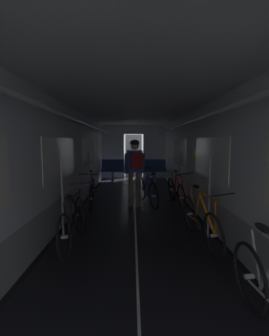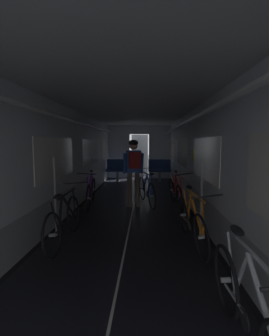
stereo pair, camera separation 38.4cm
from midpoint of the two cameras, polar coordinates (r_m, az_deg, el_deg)
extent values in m
plane|color=black|center=(2.48, -1.13, -35.59)|extent=(60.00, 60.00, 0.00)
cube|color=black|center=(5.57, -13.59, -11.19)|extent=(0.08, 11.50, 0.01)
cube|color=black|center=(5.50, 16.50, -11.49)|extent=(0.08, 11.50, 0.01)
cube|color=beige|center=(5.36, 1.35, -11.74)|extent=(0.03, 11.27, 0.00)
cube|color=#9EA0A5|center=(5.52, -14.68, -8.19)|extent=(0.12, 11.50, 0.60)
cube|color=silver|center=(5.35, -15.04, 4.62)|extent=(0.12, 11.50, 1.85)
cube|color=white|center=(4.80, -16.35, 2.33)|extent=(0.02, 1.90, 0.80)
cube|color=white|center=(7.57, -9.18, 3.82)|extent=(0.02, 1.90, 0.80)
cube|color=white|center=(10.39, -5.87, 4.49)|extent=(0.02, 1.90, 0.80)
cube|color=yellow|center=(4.96, -15.67, 2.48)|extent=(0.01, 0.20, 0.28)
cylinder|color=white|center=(5.28, -11.64, 10.94)|extent=(0.07, 11.04, 0.07)
cylinder|color=#B7BABF|center=(4.29, -16.39, -6.87)|extent=(0.04, 0.04, 1.40)
cylinder|color=#B7BABF|center=(6.76, -9.13, -1.99)|extent=(0.04, 0.04, 1.40)
cube|color=#9EA0A5|center=(5.45, 17.63, -8.48)|extent=(0.12, 11.50, 0.60)
cube|color=silver|center=(5.28, 18.06, 4.51)|extent=(0.12, 11.50, 1.85)
cube|color=white|center=(4.72, 19.05, 2.18)|extent=(0.02, 1.90, 0.80)
cube|color=white|center=(7.52, 12.96, 3.73)|extent=(0.02, 1.90, 0.80)
cube|color=white|center=(10.36, 10.19, 4.42)|extent=(0.02, 1.90, 0.80)
cube|color=yellow|center=(5.83, 15.90, 2.99)|extent=(0.01, 0.20, 0.28)
cylinder|color=white|center=(5.22, 14.61, 10.92)|extent=(0.07, 11.04, 0.07)
cylinder|color=#B7BABF|center=(4.21, 18.61, -7.19)|extent=(0.04, 0.04, 1.40)
cylinder|color=#B7BABF|center=(6.71, 12.62, -2.12)|extent=(0.04, 0.04, 1.40)
cube|color=silver|center=(10.97, -2.79, 3.95)|extent=(1.00, 0.12, 2.45)
cube|color=silver|center=(10.94, 7.18, 3.90)|extent=(1.00, 0.12, 2.45)
cube|color=silver|center=(10.92, 2.21, 9.32)|extent=(0.90, 0.12, 0.40)
cube|color=#4C4F54|center=(11.62, 2.23, 3.09)|extent=(0.81, 0.04, 2.05)
cube|color=silver|center=(5.17, 1.42, 15.75)|extent=(3.14, 11.62, 0.12)
cylinder|color=gray|center=(10.00, -3.08, -2.06)|extent=(0.12, 0.12, 0.44)
cube|color=#2D4784|center=(9.97, -3.09, -0.52)|extent=(0.96, 0.44, 0.10)
cube|color=#2D4784|center=(10.13, -2.98, 1.01)|extent=(0.96, 0.08, 0.40)
torus|color=gray|center=(10.19, -5.38, 2.15)|extent=(0.14, 0.14, 0.02)
cylinder|color=gray|center=(9.98, 7.27, -2.12)|extent=(0.12, 0.12, 0.44)
cube|color=#2D4784|center=(9.94, 7.29, -0.58)|extent=(0.96, 0.44, 0.10)
cube|color=#2D4784|center=(10.10, 7.23, 0.96)|extent=(0.96, 0.08, 0.40)
torus|color=gray|center=(10.09, 4.79, 2.12)|extent=(0.14, 0.14, 0.02)
torus|color=black|center=(2.71, 25.54, -23.52)|extent=(0.09, 0.67, 0.67)
cylinder|color=#B2B2B7|center=(2.71, 25.54, -23.52)|extent=(0.09, 0.05, 0.06)
cylinder|color=#ADAFB5|center=(2.07, 34.63, -26.99)|extent=(0.08, 0.54, 0.56)
cylinder|color=#ADAFB5|center=(2.38, 29.08, -22.12)|extent=(0.08, 0.34, 0.55)
cylinder|color=#ADAFB5|center=(2.07, 33.21, -18.59)|extent=(0.04, 0.82, 0.04)
cylinder|color=#ADAFB5|center=(2.55, 26.82, -19.45)|extent=(0.06, 0.16, 0.49)
cylinder|color=#ADAFB5|center=(2.54, 27.62, -26.32)|extent=(0.03, 0.45, 0.07)
cylinder|color=black|center=(2.39, 30.10, -29.45)|extent=(0.02, 0.17, 0.17)
ellipsoid|color=black|center=(2.40, 28.14, -13.33)|extent=(0.10, 0.24, 0.07)
torus|color=black|center=(4.49, 14.28, -11.07)|extent=(0.17, 0.68, 0.67)
cylinder|color=#B2B2B7|center=(4.49, 14.28, -11.07)|extent=(0.10, 0.06, 0.06)
torus|color=black|center=(3.58, 19.10, -15.75)|extent=(0.17, 0.68, 0.67)
cylinder|color=#B2B2B7|center=(3.58, 19.10, -15.75)|extent=(0.10, 0.06, 0.06)
cylinder|color=orange|center=(3.80, 17.81, -10.95)|extent=(0.14, 0.54, 0.56)
cylinder|color=orange|center=(4.17, 15.85, -9.35)|extent=(0.07, 0.35, 0.55)
cylinder|color=orange|center=(3.88, 17.56, -6.55)|extent=(0.11, 0.82, 0.04)
cylinder|color=orange|center=(4.37, 14.97, -8.30)|extent=(0.09, 0.16, 0.49)
cylinder|color=orange|center=(4.29, 15.11, -12.23)|extent=(0.06, 0.45, 0.07)
cylinder|color=orange|center=(3.54, 19.47, -11.90)|extent=(0.08, 0.09, 0.49)
cylinder|color=black|center=(4.10, 16.03, -13.49)|extent=(0.05, 0.17, 0.17)
ellipsoid|color=black|center=(4.27, 15.71, -4.53)|extent=(0.12, 0.25, 0.07)
cylinder|color=black|center=(3.45, 20.39, -6.55)|extent=(0.44, 0.06, 0.07)
torus|color=black|center=(6.70, 10.79, -5.28)|extent=(0.18, 0.68, 0.67)
cylinder|color=#B2B2B7|center=(6.70, 10.79, -5.28)|extent=(0.10, 0.06, 0.06)
torus|color=black|center=(5.73, 12.94, -7.28)|extent=(0.18, 0.68, 0.67)
cylinder|color=#B2B2B7|center=(5.73, 12.94, -7.28)|extent=(0.10, 0.06, 0.06)
cylinder|color=red|center=(5.99, 12.53, -4.56)|extent=(0.15, 0.54, 0.56)
cylinder|color=red|center=(6.39, 11.65, -3.88)|extent=(0.09, 0.35, 0.55)
cylinder|color=red|center=(6.11, 12.58, -1.86)|extent=(0.10, 0.82, 0.04)
cylinder|color=red|center=(6.60, 11.25, -3.35)|extent=(0.10, 0.16, 0.49)
cylinder|color=red|center=(6.49, 11.17, -5.87)|extent=(0.05, 0.45, 0.07)
cylinder|color=red|center=(5.72, 13.25, -4.86)|extent=(0.09, 0.09, 0.49)
cylinder|color=black|center=(6.28, 11.59, -6.49)|extent=(0.05, 0.17, 0.17)
ellipsoid|color=black|center=(6.52, 11.76, -0.82)|extent=(0.11, 0.25, 0.07)
cylinder|color=black|center=(5.66, 13.86, -1.52)|extent=(0.44, 0.06, 0.09)
torus|color=black|center=(3.60, -16.51, -15.52)|extent=(0.10, 0.67, 0.67)
cylinder|color=#B2B2B7|center=(3.60, -16.51, -15.52)|extent=(0.09, 0.05, 0.06)
torus|color=black|center=(4.53, -12.33, -10.88)|extent=(0.10, 0.67, 0.67)
cylinder|color=#B2B2B7|center=(4.53, -12.33, -10.88)|extent=(0.09, 0.05, 0.06)
cylinder|color=black|center=(4.17, -13.23, -9.26)|extent=(0.08, 0.54, 0.56)
cylinder|color=black|center=(3.79, -14.89, -10.87)|extent=(0.09, 0.34, 0.55)
cylinder|color=black|center=(3.96, -13.61, -6.17)|extent=(0.05, 0.82, 0.04)
cylinder|color=black|center=(3.58, -15.94, -11.55)|extent=(0.06, 0.16, 0.49)
cylinder|color=black|center=(3.81, -15.41, -14.62)|extent=(0.04, 0.45, 0.07)
cylinder|color=black|center=(4.43, -12.24, -8.02)|extent=(0.07, 0.09, 0.49)
cylinder|color=black|center=(4.02, -14.44, -13.82)|extent=(0.03, 0.17, 0.17)
ellipsoid|color=black|center=(3.54, -15.44, -6.68)|extent=(0.10, 0.24, 0.07)
cylinder|color=black|center=(4.37, -11.90, -3.62)|extent=(0.44, 0.03, 0.06)
torus|color=black|center=(6.68, -8.43, -5.25)|extent=(0.15, 0.67, 0.67)
cylinder|color=#B2B2B7|center=(6.68, -8.43, -5.25)|extent=(0.10, 0.06, 0.06)
torus|color=black|center=(5.69, -9.34, -7.28)|extent=(0.15, 0.67, 0.67)
cylinder|color=#B2B2B7|center=(5.69, -9.34, -7.28)|extent=(0.10, 0.06, 0.06)
cylinder|color=purple|center=(5.95, -9.19, -4.52)|extent=(0.07, 0.54, 0.56)
cylinder|color=purple|center=(6.36, -8.81, -3.83)|extent=(0.10, 0.34, 0.55)
cylinder|color=purple|center=(6.07, -9.23, -1.79)|extent=(0.12, 0.82, 0.04)
cylinder|color=purple|center=(6.57, -8.64, -3.30)|extent=(0.04, 0.17, 0.49)
cylinder|color=purple|center=(6.47, -8.59, -5.84)|extent=(0.08, 0.45, 0.07)
cylinder|color=purple|center=(5.67, -9.50, -4.83)|extent=(0.07, 0.09, 0.49)
cylinder|color=black|center=(6.25, -8.77, -6.47)|extent=(0.04, 0.17, 0.17)
ellipsoid|color=black|center=(6.48, -8.88, -0.74)|extent=(0.12, 0.25, 0.07)
cylinder|color=black|center=(5.60, -9.79, -1.43)|extent=(0.44, 0.07, 0.05)
cylinder|color=brown|center=(6.03, 0.62, -5.32)|extent=(0.13, 0.13, 0.90)
cylinder|color=brown|center=(6.06, 2.49, -5.25)|extent=(0.13, 0.13, 0.90)
cube|color=#2D4C99|center=(5.94, 1.58, 1.63)|extent=(0.40, 0.29, 0.56)
cylinder|color=#2D4C99|center=(5.93, -0.55, 1.14)|extent=(0.13, 0.21, 0.53)
cylinder|color=#2D4C99|center=(6.01, 3.60, 1.20)|extent=(0.13, 0.21, 0.53)
sphere|color=tan|center=(5.92, 1.59, 5.49)|extent=(0.21, 0.21, 0.21)
ellipsoid|color=black|center=(5.92, 1.59, 6.17)|extent=(0.29, 0.33, 0.16)
cube|color=maroon|center=(5.77, 1.91, 1.90)|extent=(0.31, 0.22, 0.40)
torus|color=black|center=(5.84, 6.14, -6.88)|extent=(0.24, 0.67, 0.67)
cylinder|color=#B2B2B7|center=(5.84, 6.14, -6.88)|extent=(0.10, 0.07, 0.06)
torus|color=black|center=(6.80, 3.47, -5.00)|extent=(0.24, 0.67, 0.67)
cylinder|color=#B2B2B7|center=(6.80, 3.47, -5.00)|extent=(0.10, 0.07, 0.06)
cylinder|color=#2342B7|center=(6.46, 4.33, -3.61)|extent=(0.15, 0.54, 0.56)
cylinder|color=#2342B7|center=(6.08, 5.41, -4.24)|extent=(0.15, 0.33, 0.55)
cylinder|color=#2342B7|center=(6.28, 4.88, -1.46)|extent=(0.24, 0.80, 0.04)
cylinder|color=#2342B7|center=(5.86, 6.08, -4.41)|extent=(0.04, 0.17, 0.49)
cylinder|color=#2342B7|center=(6.06, 5.46, -6.62)|extent=(0.14, 0.44, 0.07)
cylinder|color=#2342B7|center=(6.73, 3.66, -3.02)|extent=(0.08, 0.08, 0.49)
cylinder|color=black|center=(6.27, 4.83, -6.38)|extent=(0.06, 0.17, 0.17)
ellipsoid|color=black|center=(5.87, 6.13, -1.42)|extent=(0.15, 0.26, 0.07)
cylinder|color=black|center=(6.71, 3.80, -0.10)|extent=(0.43, 0.14, 0.05)
camera|label=1|loc=(0.19, -88.31, 0.18)|focal=24.93mm
camera|label=2|loc=(0.19, 91.69, -0.18)|focal=24.93mm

